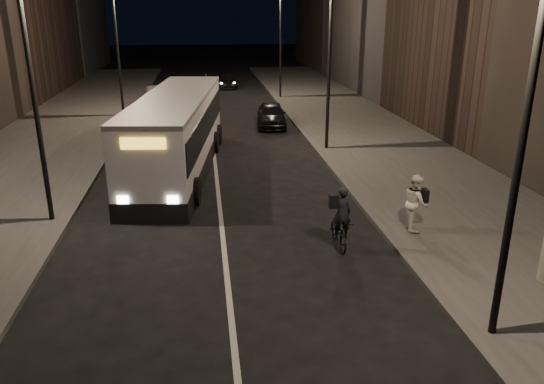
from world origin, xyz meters
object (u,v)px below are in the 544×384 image
object	(u,v)px
streetlight_right_mid	(325,40)
streetlight_right_near	(517,93)
streetlight_left_near	(38,59)
car_mid	(159,95)
car_near	(271,115)
streetlight_right_far	(277,27)
city_bus	(177,130)
cyclist_on_bicycle	(340,226)
car_far	(227,80)
streetlight_left_far	(120,32)
pedestrian_woman	(416,202)

from	to	relation	value
streetlight_right_mid	streetlight_right_near	bearing A→B (deg)	-90.00
streetlight_left_near	car_mid	distance (m)	22.93
car_near	car_mid	xyz separation A→B (m)	(-7.20, 8.37, 0.03)
streetlight_right_near	car_mid	size ratio (longest dim) A/B	1.81
streetlight_right_far	city_bus	bearing A→B (deg)	-110.66
streetlight_right_near	streetlight_right_far	bearing A→B (deg)	90.00
cyclist_on_bicycle	streetlight_right_mid	bearing A→B (deg)	79.88
city_bus	car_mid	xyz separation A→B (m)	(-2.00, 16.78, -1.07)
city_bus	cyclist_on_bicycle	world-z (taller)	city_bus
streetlight_right_far	car_near	xyz separation A→B (m)	(-1.73, -9.98, -4.65)
streetlight_right_far	car_mid	size ratio (longest dim) A/B	1.81
streetlight_left_near	city_bus	world-z (taller)	streetlight_left_near
car_far	car_mid	bearing A→B (deg)	-125.11
car_mid	cyclist_on_bicycle	bearing A→B (deg)	103.85
streetlight_left_near	city_bus	size ratio (longest dim) A/B	0.65
streetlight_right_near	car_near	distance (m)	22.57
city_bus	streetlight_left_far	bearing A→B (deg)	113.95
streetlight_right_near	car_mid	distance (m)	32.01
streetlight_right_far	streetlight_left_far	xyz separation A→B (m)	(-10.66, -6.00, 0.00)
city_bus	streetlight_right_mid	bearing A→B (deg)	26.20
city_bus	car_far	world-z (taller)	city_bus
streetlight_left_near	pedestrian_woman	size ratio (longest dim) A/B	4.48
streetlight_left_near	car_far	size ratio (longest dim) A/B	1.94
streetlight_left_far	streetlight_right_far	bearing A→B (deg)	29.36
streetlight_left_near	cyclist_on_bicycle	size ratio (longest dim) A/B	4.18
cyclist_on_bicycle	car_mid	world-z (taller)	cyclist_on_bicycle
car_near	streetlight_right_mid	bearing A→B (deg)	-69.01
streetlight_left_near	cyclist_on_bicycle	xyz separation A→B (m)	(8.79, -2.98, -4.71)
car_near	car_mid	world-z (taller)	car_mid
streetlight_right_far	car_far	distance (m)	8.85
car_far	streetlight_left_far	bearing A→B (deg)	-121.30
streetlight_right_mid	pedestrian_woman	distance (m)	11.25
streetlight_right_near	pedestrian_woman	world-z (taller)	streetlight_right_near
city_bus	car_near	world-z (taller)	city_bus
streetlight_right_far	cyclist_on_bicycle	xyz separation A→B (m)	(-1.87, -26.98, -4.71)
streetlight_left_near	car_mid	size ratio (longest dim) A/B	1.81
streetlight_right_far	streetlight_left_near	world-z (taller)	same
cyclist_on_bicycle	car_near	xyz separation A→B (m)	(0.14, 16.99, 0.06)
streetlight_right_mid	car_mid	world-z (taller)	streetlight_right_mid
car_near	car_far	world-z (taller)	car_near
car_far	streetlight_right_mid	bearing A→B (deg)	-82.83
city_bus	car_far	xyz separation A→B (m)	(3.34, 24.93, -1.20)
cyclist_on_bicycle	car_near	world-z (taller)	cyclist_on_bicycle
cyclist_on_bicycle	streetlight_right_far	bearing A→B (deg)	85.58
streetlight_left_near	car_far	xyz separation A→B (m)	(7.07, 30.54, -4.75)
streetlight_right_mid	streetlight_left_far	size ratio (longest dim) A/B	1.00
streetlight_right_far	pedestrian_woman	bearing A→B (deg)	-88.45
cyclist_on_bicycle	car_near	distance (m)	16.99
cyclist_on_bicycle	pedestrian_woman	bearing A→B (deg)	12.76
pedestrian_woman	car_near	bearing A→B (deg)	17.37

